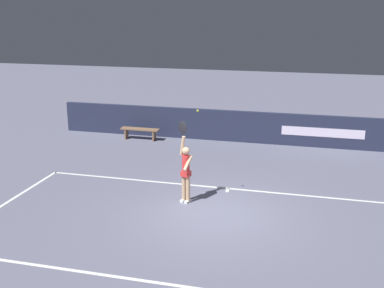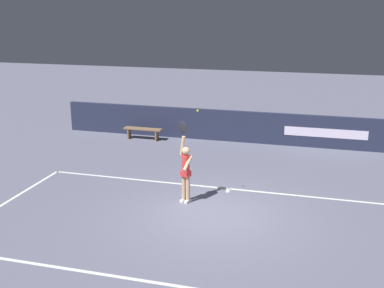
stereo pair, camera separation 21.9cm
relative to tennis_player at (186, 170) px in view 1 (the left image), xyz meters
The scene contains 6 objects.
ground_plane 1.53m from the tennis_player, 32.26° to the right, with size 60.00×60.00×0.00m, color slate.
court_lines 1.97m from the tennis_player, 54.44° to the right, with size 11.94×5.57×0.00m.
back_wall 6.75m from the tennis_player, 81.43° to the left, with size 16.54×0.21×1.28m.
tennis_player is the anchor object (origin of this frame).
tennis_ball 1.71m from the tennis_player, 16.77° to the left, with size 0.06×0.06×0.06m.
courtside_bench_near 6.97m from the tennis_player, 121.14° to the left, with size 1.64×0.38×0.48m.
Camera 1 is at (2.31, -11.51, 5.34)m, focal length 44.45 mm.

